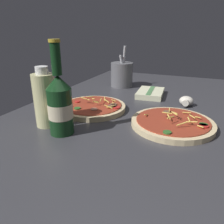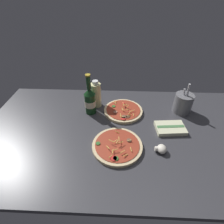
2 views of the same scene
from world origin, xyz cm
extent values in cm
cube|color=#38383D|center=(0.00, 0.00, 1.25)|extent=(160.00, 90.00, 2.50)
cylinder|color=beige|center=(-0.82, -12.28, 3.37)|extent=(25.95, 25.95, 1.73)
cylinder|color=#9E3823|center=(-0.82, -12.28, 4.38)|extent=(22.83, 22.83, 0.30)
cylinder|color=red|center=(-2.26, -21.33, 4.73)|extent=(3.04, 3.04, 0.40)
cylinder|color=#336628|center=(-1.35, -21.31, 4.73)|extent=(2.63, 2.63, 0.40)
cylinder|color=brown|center=(5.25, -9.46, 4.73)|extent=(2.55, 2.55, 0.40)
cylinder|color=#336628|center=(-10.72, -12.29, 4.73)|extent=(2.33, 2.33, 0.40)
cylinder|color=#EFCC56|center=(-3.89, -20.58, 5.05)|extent=(1.72, 1.97, 0.64)
cylinder|color=#EFCC56|center=(-0.91, -12.62, 6.83)|extent=(1.30, 2.13, 0.91)
cylinder|color=#EFCC56|center=(1.86, -17.88, 5.58)|extent=(2.55, 2.13, 0.36)
cylinder|color=#EFCC56|center=(-5.46, -15.42, 5.66)|extent=(1.83, 2.88, 1.30)
cylinder|color=#EFCC56|center=(5.49, -10.17, 5.49)|extent=(2.00, 0.66, 0.90)
cylinder|color=#EFCC56|center=(0.84, -12.59, 6.36)|extent=(2.78, 2.09, 0.92)
cylinder|color=#EFCC56|center=(-1.84, -11.22, 5.79)|extent=(2.30, 1.59, 1.16)
cylinder|color=#EFCC56|center=(0.38, -10.22, 6.30)|extent=(0.45, 3.10, 0.39)
cylinder|color=#EFCC56|center=(-2.93, -18.00, 5.69)|extent=(0.61, 3.24, 0.98)
cylinder|color=#EFCC56|center=(-1.05, -3.76, 5.04)|extent=(2.59, 0.88, 1.18)
cylinder|color=#EFCC56|center=(6.03, -15.81, 5.11)|extent=(0.87, 2.70, 0.40)
cylinder|color=#EFCC56|center=(-3.95, -11.93, 6.55)|extent=(2.73, 1.80, 0.45)
cylinder|color=#EFCC56|center=(-1.89, -17.14, 5.87)|extent=(2.98, 1.24, 0.67)
cylinder|color=#EFCC56|center=(3.26, -19.53, 5.07)|extent=(2.62, 1.98, 1.09)
cylinder|color=beige|center=(2.46, 17.98, 3.39)|extent=(24.98, 24.98, 1.77)
cylinder|color=#9E3823|center=(2.46, 17.98, 4.42)|extent=(21.98, 21.98, 0.30)
cylinder|color=#336628|center=(-3.90, 20.77, 4.77)|extent=(2.36, 2.36, 0.40)
cylinder|color=red|center=(2.48, 8.27, 4.77)|extent=(2.75, 2.75, 0.40)
cylinder|color=brown|center=(2.91, 10.03, 4.77)|extent=(3.34, 3.34, 0.40)
cylinder|color=red|center=(2.58, 24.75, 4.77)|extent=(2.05, 2.05, 0.40)
cylinder|color=#B7755B|center=(-2.53, 14.73, 4.77)|extent=(2.56, 2.56, 0.40)
cylinder|color=brown|center=(5.14, 10.48, 4.77)|extent=(2.62, 2.62, 0.40)
cylinder|color=#EFCC56|center=(5.87, 10.95, 5.15)|extent=(3.01, 2.05, 1.04)
cylinder|color=#EFCC56|center=(1.42, 10.09, 5.13)|extent=(2.51, 2.16, 0.63)
cylinder|color=#EFCC56|center=(2.37, 21.59, 6.60)|extent=(0.72, 2.57, 0.89)
cylinder|color=#EFCC56|center=(8.69, 11.87, 5.05)|extent=(0.62, 2.06, 0.93)
cylinder|color=#EFCC56|center=(2.05, 16.46, 6.07)|extent=(1.82, 1.62, 0.74)
cylinder|color=#EFCC56|center=(8.19, 15.60, 5.35)|extent=(3.13, 1.73, 0.91)
cylinder|color=#EFCC56|center=(1.90, 16.11, 5.83)|extent=(0.96, 1.96, 0.78)
cylinder|color=#EFCC56|center=(6.32, 13.77, 5.35)|extent=(1.85, 2.68, 0.91)
cylinder|color=#EFCC56|center=(-2.55, 25.33, 5.00)|extent=(0.37, 2.61, 1.16)
cylinder|color=#EFCC56|center=(0.82, 10.67, 5.20)|extent=(0.68, 3.29, 1.33)
cylinder|color=#EFCC56|center=(-3.34, 24.55, 5.02)|extent=(2.02, 2.17, 0.59)
cylinder|color=#EFCC56|center=(2.91, 20.50, 6.10)|extent=(1.32, 2.86, 0.50)
cylinder|color=#EFCC56|center=(4.43, 15.47, 6.01)|extent=(3.14, 1.18, 0.69)
cylinder|color=#EFCC56|center=(4.52, 20.05, 6.79)|extent=(2.82, 1.51, 0.75)
cylinder|color=#EFCC56|center=(4.79, 18.87, 6.04)|extent=(0.95, 1.92, 0.74)
cylinder|color=#143819|center=(-18.55, 17.03, 9.24)|extent=(7.05, 7.05, 13.48)
cone|color=#143819|center=(-18.55, 17.03, 17.88)|extent=(7.05, 7.05, 3.80)
cylinder|color=#143819|center=(-18.55, 17.03, 24.00)|extent=(2.68, 2.68, 8.44)
cylinder|color=gold|center=(-18.55, 17.03, 28.62)|extent=(3.08, 3.08, 0.80)
cylinder|color=beige|center=(-18.55, 17.03, 9.51)|extent=(7.12, 7.12, 4.31)
cylinder|color=beige|center=(-15.73, 24.65, 10.73)|extent=(6.81, 6.81, 16.45)
cylinder|color=white|center=(-15.73, 24.65, 20.07)|extent=(3.74, 3.74, 2.24)
cylinder|color=white|center=(19.23, -14.31, 4.43)|extent=(2.48, 2.48, 2.48)
ellipsoid|color=silver|center=(21.44, -14.31, 4.43)|extent=(4.69, 5.52, 3.86)
cylinder|color=slate|center=(40.41, 20.56, 8.74)|extent=(11.43, 11.43, 12.49)
cylinder|color=#BCBCC1|center=(41.13, 19.79, 15.42)|extent=(3.19, 3.08, 15.88)
cylinder|color=#BCBCC1|center=(39.69, 20.09, 13.26)|extent=(2.82, 3.46, 11.54)
cube|color=beige|center=(29.36, 2.19, 3.70)|extent=(17.34, 12.62, 2.40)
cube|color=#4C7F4C|center=(29.36, 2.19, 4.98)|extent=(15.70, 3.41, 0.16)
camera|label=1|loc=(-66.54, -19.54, 31.53)|focal=35.00mm
camera|label=2|loc=(-0.81, -73.28, 71.78)|focal=28.00mm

